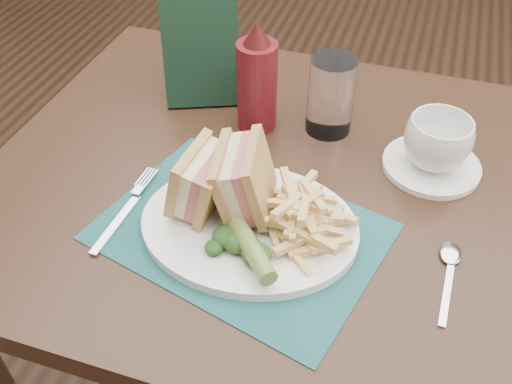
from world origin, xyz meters
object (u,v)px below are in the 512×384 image
check_presenter (201,45)px  saucer (431,165)px  sandwich_half_a (188,176)px  drinking_glass (331,95)px  plate (249,226)px  coffee_cup (437,142)px  placemat (241,232)px  ketchup_bottle (257,77)px  table_main (274,318)px  sandwich_half_b (229,178)px

check_presenter → saucer: bearing=-33.5°
sandwich_half_a → drinking_glass: 0.29m
plate → saucer: (0.23, 0.21, -0.00)m
sandwich_half_a → saucer: bearing=36.6°
plate → coffee_cup: bearing=38.9°
placemat → plate: 0.01m
plate → coffee_cup: coffee_cup is taller
drinking_glass → ketchup_bottle: size_ratio=0.70×
coffee_cup → drinking_glass: drinking_glass is taller
table_main → saucer: saucer is taller
placemat → saucer: saucer is taller
sandwich_half_b → check_presenter: bearing=108.7°
drinking_glass → saucer: bearing=-16.7°
plate → check_presenter: 0.36m
coffee_cup → drinking_glass: bearing=163.3°
table_main → coffee_cup: bearing=22.2°
placemat → ketchup_bottle: 0.27m
sandwich_half_b → ketchup_bottle: bearing=88.3°
table_main → saucer: bearing=22.2°
plate → drinking_glass: drinking_glass is taller
table_main → coffee_cup: (0.22, 0.09, 0.42)m
plate → ketchup_bottle: (-0.07, 0.24, 0.08)m
drinking_glass → table_main: bearing=-106.9°
saucer → table_main: bearing=-157.8°
table_main → sandwich_half_a: sandwich_half_a is taller
table_main → sandwich_half_b: sandwich_half_b is taller
table_main → placemat: bearing=-98.0°
drinking_glass → ketchup_bottle: 0.12m
ketchup_bottle → sandwich_half_b: bearing=-81.9°
placemat → check_presenter: 0.36m
coffee_cup → ketchup_bottle: ketchup_bottle is taller
placemat → ketchup_bottle: bearing=102.7°
check_presenter → table_main: bearing=-63.9°
coffee_cup → saucer: bearing=0.0°
table_main → ketchup_bottle: ketchup_bottle is taller
table_main → sandwich_half_a: size_ratio=9.22×
table_main → sandwich_half_b: 0.46m
plate → check_presenter: (-0.18, 0.29, 0.09)m
coffee_cup → check_presenter: bearing=169.1°
saucer → coffee_cup: (0.00, 0.00, 0.04)m
placemat → sandwich_half_a: (-0.08, 0.02, 0.07)m
table_main → saucer: 0.45m
sandwich_half_a → ketchup_bottle: ketchup_bottle is taller
drinking_glass → ketchup_bottle: bearing=-167.7°
placemat → drinking_glass: size_ratio=2.86×
placemat → sandwich_half_a: size_ratio=3.81×
ketchup_bottle → check_presenter: size_ratio=0.87×
placemat → plate: size_ratio=1.24×
plate → placemat: bearing=-156.7°
sandwich_half_a → saucer: (0.32, 0.20, -0.06)m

